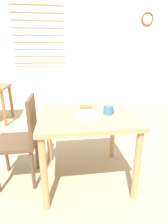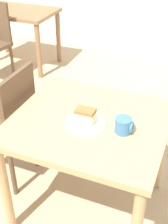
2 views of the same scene
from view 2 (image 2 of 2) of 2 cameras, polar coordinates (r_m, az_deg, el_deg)
ground_plane at (r=2.28m, az=2.46°, el=-19.22°), size 14.00×14.00×0.00m
dining_table_near at (r=1.92m, az=1.03°, el=-4.22°), size 0.92×0.84×0.75m
dining_table_far at (r=4.22m, az=-12.03°, el=16.16°), size 0.96×0.64×0.73m
chair_near_window at (r=2.30m, az=-13.71°, el=-2.01°), size 0.40×0.40×0.93m
plate at (r=1.81m, az=0.28°, el=-2.14°), size 0.23×0.23×0.01m
cake_slice at (r=1.79m, az=0.25°, el=-0.67°), size 0.11×0.07×0.09m
coffee_mug at (r=1.74m, az=7.33°, el=-2.45°), size 0.10×0.10×0.09m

